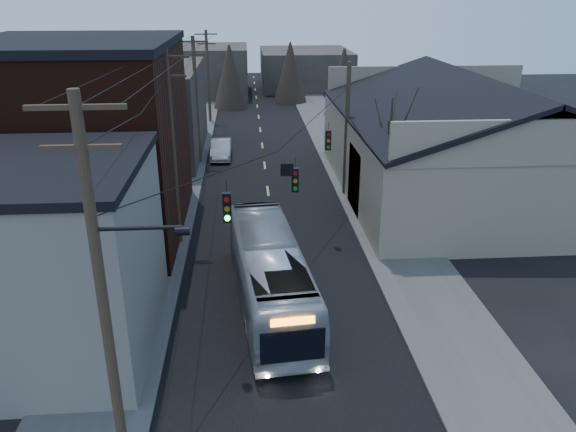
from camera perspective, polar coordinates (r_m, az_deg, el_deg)
name	(u,v)px	position (r m, az deg, el deg)	size (l,w,h in m)	color
road_surface	(266,173)	(41.44, -2.29, 4.38)	(9.00, 110.00, 0.02)	black
sidewalk_left	(176,174)	(41.74, -11.26, 4.16)	(4.00, 110.00, 0.12)	#474744
sidewalk_right	(353,171)	(42.14, 6.61, 4.61)	(4.00, 110.00, 0.12)	#474744
building_clapboard	(33,262)	(21.96, -24.45, -4.28)	(8.00, 8.00, 7.00)	slate
building_brick	(81,144)	(31.66, -20.25, 6.91)	(10.00, 12.00, 10.00)	black
building_left_far	(144,112)	(47.11, -14.45, 10.23)	(9.00, 14.00, 7.00)	#352E2A
warehouse	(467,152)	(38.61, 17.73, 6.19)	(16.16, 20.60, 7.73)	#7B705A
building_far_left	(209,70)	(75.26, -8.07, 14.43)	(10.00, 12.00, 6.00)	#352E2A
building_far_right	(305,69)	(80.56, 1.73, 14.75)	(12.00, 14.00, 5.00)	#352E2A
bare_tree	(388,163)	(31.78, 10.15, 5.35)	(0.40, 0.40, 7.20)	black
utility_lines	(216,125)	(34.53, -7.28, 9.15)	(11.24, 45.28, 10.50)	#382B1E
bus	(270,273)	(23.54, -1.87, -5.84)	(2.53, 10.81, 3.01)	#A1A7AD
parked_car	(221,149)	(45.44, -6.82, 6.76)	(1.54, 4.42, 1.46)	#B6B9BE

